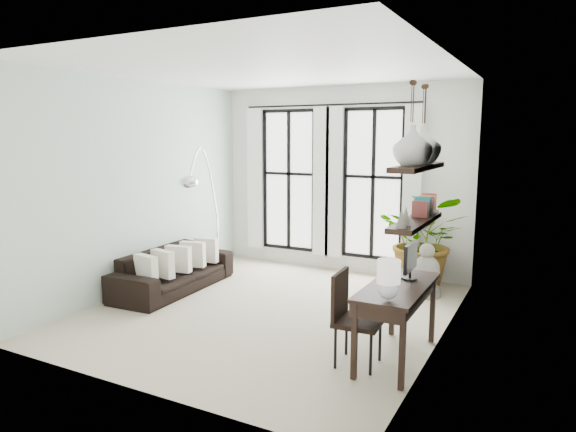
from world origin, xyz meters
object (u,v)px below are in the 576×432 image
Objects in this scene: sofa at (174,270)px; arc_lamp at (203,178)px; desk_chair at (350,312)px; buddha at (426,274)px; desk at (396,292)px; plant at (425,240)px.

sofa is 0.99× the size of arc_lamp.
desk_chair reaches higher than buddha.
desk_chair is (-0.40, -0.26, -0.20)m from desk.
plant is 1.87× the size of buddha.
arc_lamp is (-3.64, 1.60, 0.94)m from desk.
desk reaches higher than desk_chair.
arc_lamp reaches higher than sofa.
sofa is 1.54m from arc_lamp.
desk_chair is at bearing -112.19° from sofa.
buddha is (0.18, 2.68, -0.22)m from desk_chair.
plant is 1.53× the size of desk_chair.
plant is at bearing 97.16° from desk.
desk is 0.64× the size of arc_lamp.
sofa is at bearing -149.44° from plant.
sofa is at bearing 166.14° from desk.
sofa is 3.82m from buddha.
desk is (0.37, -2.92, 0.01)m from plant.
plant is at bearing 85.78° from desk_chair.
sofa is 3.55m from desk_chair.
arc_lamp reaches higher than desk.
arc_lamp is (-3.24, 1.85, 1.14)m from desk_chair.
plant is 0.66m from buddha.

